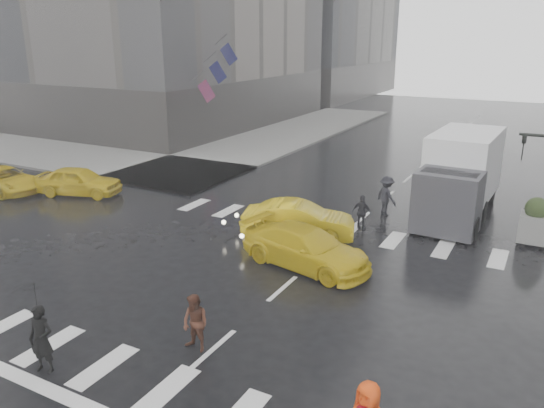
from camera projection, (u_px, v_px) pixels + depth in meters
The scene contains 14 objects.
ground at pixel (283, 288), 17.51m from camera, with size 120.00×120.00×0.00m, color black.
sidewalk_nw at pixel (162, 142), 40.98m from camera, with size 35.00×35.00×0.15m, color slate.
road_markings at pixel (283, 288), 17.51m from camera, with size 18.00×48.00×0.01m, color silver, non-canonical shape.
planter_west at pixel (535, 221), 20.92m from camera, with size 1.10×1.10×1.80m.
flag_cluster at pixel (215, 69), 38.13m from camera, with size 2.87×3.06×4.69m.
pedestrian_black at pixel (38, 314), 12.76m from camera, with size 1.17×1.19×2.43m.
pedestrian_brown at pixel (195, 323), 13.86m from camera, with size 0.77×0.60×1.59m, color #472519.
pedestrian_far_a at pixel (362, 212), 22.66m from camera, with size 0.88×0.54×1.51m, color black.
pedestrian_far_b at pixel (386, 196), 24.39m from camera, with size 1.19×0.66×1.85m, color black.
taxi_front at pixel (79, 181), 27.58m from camera, with size 1.76×4.39×1.49m, color #D9B70B.
taxi_mid at pixel (298, 220), 21.71m from camera, with size 1.59×4.55×1.50m, color #D9B70B.
taxi_rear at pixel (306, 247), 19.01m from camera, with size 2.02×4.39×1.44m, color #D9B70B.
taxi_far at pixel (5, 180), 28.16m from camera, with size 2.16×4.15×1.30m, color #D9B70B.
box_truck at pixel (460, 174), 23.92m from camera, with size 2.66×7.10×3.77m.
Camera 1 is at (7.21, -14.10, 7.98)m, focal length 35.00 mm.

